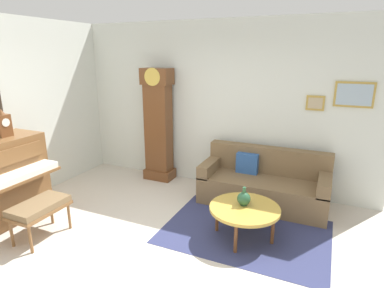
{
  "coord_description": "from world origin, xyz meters",
  "views": [
    {
      "loc": [
        1.8,
        -2.7,
        2.26
      ],
      "look_at": [
        -0.01,
        1.33,
        1.0
      ],
      "focal_mm": 29.65,
      "sensor_mm": 36.0,
      "label": 1
    }
  ],
  "objects_px": {
    "coffee_table": "(245,209)",
    "green_jug": "(244,199)",
    "piano_bench": "(39,208)",
    "mantel_clock": "(3,124)",
    "grandfather_clock": "(158,128)",
    "couch": "(264,184)"
  },
  "relations": [
    {
      "from": "mantel_clock",
      "to": "green_jug",
      "type": "xyz_separation_m",
      "value": [
        3.13,
        0.82,
        -0.84
      ]
    },
    {
      "from": "coffee_table",
      "to": "green_jug",
      "type": "relative_size",
      "value": 3.67
    },
    {
      "from": "couch",
      "to": "coffee_table",
      "type": "xyz_separation_m",
      "value": [
        -0.01,
        -1.08,
        0.08
      ]
    },
    {
      "from": "grandfather_clock",
      "to": "green_jug",
      "type": "bearing_deg",
      "value": -32.9
    },
    {
      "from": "grandfather_clock",
      "to": "coffee_table",
      "type": "relative_size",
      "value": 2.31
    },
    {
      "from": "grandfather_clock",
      "to": "couch",
      "type": "bearing_deg",
      "value": -6.39
    },
    {
      "from": "green_jug",
      "to": "couch",
      "type": "bearing_deg",
      "value": 87.55
    },
    {
      "from": "mantel_clock",
      "to": "grandfather_clock",
      "type": "bearing_deg",
      "value": 60.03
    },
    {
      "from": "grandfather_clock",
      "to": "coffee_table",
      "type": "height_order",
      "value": "grandfather_clock"
    },
    {
      "from": "couch",
      "to": "mantel_clock",
      "type": "height_order",
      "value": "mantel_clock"
    },
    {
      "from": "coffee_table",
      "to": "green_jug",
      "type": "height_order",
      "value": "green_jug"
    },
    {
      "from": "coffee_table",
      "to": "green_jug",
      "type": "bearing_deg",
      "value": 120.11
    },
    {
      "from": "couch",
      "to": "mantel_clock",
      "type": "bearing_deg",
      "value": -149.8
    },
    {
      "from": "grandfather_clock",
      "to": "green_jug",
      "type": "xyz_separation_m",
      "value": [
        1.94,
        -1.25,
        -0.46
      ]
    },
    {
      "from": "grandfather_clock",
      "to": "coffee_table",
      "type": "xyz_separation_m",
      "value": [
        1.97,
        -1.31,
        -0.57
      ]
    },
    {
      "from": "mantel_clock",
      "to": "couch",
      "type": "bearing_deg",
      "value": 30.2
    },
    {
      "from": "coffee_table",
      "to": "green_jug",
      "type": "distance_m",
      "value": 0.13
    },
    {
      "from": "piano_bench",
      "to": "mantel_clock",
      "type": "relative_size",
      "value": 1.84
    },
    {
      "from": "couch",
      "to": "mantel_clock",
      "type": "relative_size",
      "value": 5.0
    },
    {
      "from": "piano_bench",
      "to": "mantel_clock",
      "type": "bearing_deg",
      "value": 161.32
    },
    {
      "from": "grandfather_clock",
      "to": "coffee_table",
      "type": "bearing_deg",
      "value": -33.56
    },
    {
      "from": "piano_bench",
      "to": "grandfather_clock",
      "type": "relative_size",
      "value": 0.34
    }
  ]
}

